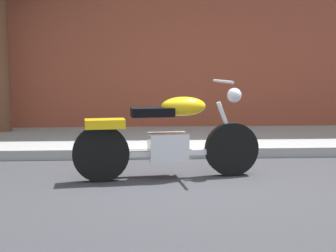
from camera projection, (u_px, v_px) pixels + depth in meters
name	position (u px, v px, depth m)	size (l,w,h in m)	color
ground_plane	(191.00, 182.00, 5.04)	(60.00, 60.00, 0.00)	#38383D
sidewalk	(175.00, 140.00, 7.52)	(21.53, 2.44, 0.14)	#979797
motorcycle	(168.00, 139.00, 5.17)	(2.16, 0.70, 1.13)	black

